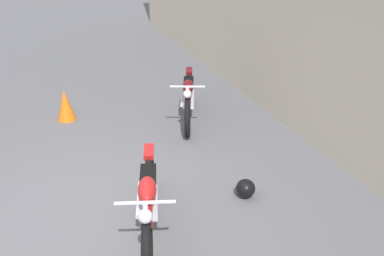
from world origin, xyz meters
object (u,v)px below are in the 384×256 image
Objects in this scene: traffic_cone at (65,105)px; motorcycle_red at (148,202)px; helmet at (246,189)px; motorcycle_maroon at (188,97)px.

traffic_cone is 3.59m from motorcycle_red.
motorcycle_red reaches higher than traffic_cone.
helmet is 0.14× the size of motorcycle_maroon.
motorcycle_maroon is 3.17m from motorcycle_red.
traffic_cone is (-3.30, -1.80, 0.15)m from helmet.
traffic_cone is 2.15m from motorcycle_maroon.
motorcycle_red is at bearing 6.44° from traffic_cone.
traffic_cone is 0.30× the size of motorcycle_maroon.
motorcycle_maroon is at bearing 168.71° from motorcycle_red.
helmet is 0.13× the size of motorcycle_red.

